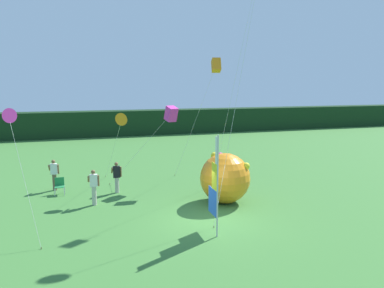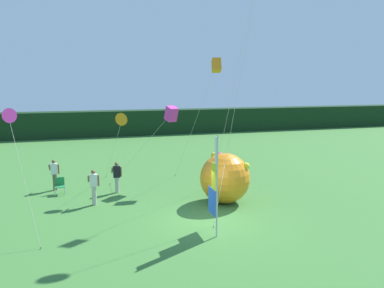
% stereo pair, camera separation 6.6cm
% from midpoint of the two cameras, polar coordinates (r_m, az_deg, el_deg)
% --- Properties ---
extents(ground_plane, '(120.00, 120.00, 0.00)m').
position_cam_midpoint_polar(ground_plane, '(15.90, 2.49, -12.16)').
color(ground_plane, '#3D7533').
extents(distant_treeline, '(80.00, 2.40, 2.81)m').
position_cam_midpoint_polar(distant_treeline, '(42.15, -9.78, 3.33)').
color(distant_treeline, black).
rests_on(distant_treeline, ground).
extents(banner_flag, '(0.06, 1.03, 4.00)m').
position_cam_midpoint_polar(banner_flag, '(14.13, 3.69, -6.78)').
color(banner_flag, '#B7B7BC').
rests_on(banner_flag, ground).
extents(person_near_banner, '(0.55, 0.48, 1.73)m').
position_cam_midpoint_polar(person_near_banner, '(21.46, -20.80, -4.43)').
color(person_near_banner, brown).
rests_on(person_near_banner, ground).
extents(person_mid_field, '(0.55, 0.48, 1.70)m').
position_cam_midpoint_polar(person_mid_field, '(20.04, -11.68, -5.02)').
color(person_mid_field, '#B7B2A3').
rests_on(person_mid_field, ground).
extents(person_far_left, '(0.55, 0.48, 1.76)m').
position_cam_midpoint_polar(person_far_left, '(18.30, -15.13, -6.45)').
color(person_far_left, '#B7B2A3').
rests_on(person_far_left, ground).
extents(inflatable_balloon, '(2.49, 2.49, 2.49)m').
position_cam_midpoint_polar(inflatable_balloon, '(18.02, 5.33, -5.37)').
color(inflatable_balloon, orange).
rests_on(inflatable_balloon, ground).
extents(folding_chair, '(0.51, 0.51, 0.89)m').
position_cam_midpoint_polar(folding_chair, '(20.73, -20.05, -6.05)').
color(folding_chair, '#BCBCC1').
rests_on(folding_chair, ground).
extents(kite_orange_box_0, '(2.55, 1.87, 7.38)m').
position_cam_midpoint_polar(kite_orange_box_0, '(21.94, 3.93, 12.23)').
color(kite_orange_box_0, brown).
rests_on(kite_orange_box_0, ground).
extents(kite_magenta_box_1, '(3.94, 1.36, 4.63)m').
position_cam_midpoint_polar(kite_magenta_box_1, '(20.80, -3.21, 4.76)').
color(kite_magenta_box_1, brown).
rests_on(kite_magenta_box_1, ground).
extents(kite_magenta_delta_2, '(1.35, 2.07, 4.97)m').
position_cam_midpoint_polar(kite_magenta_delta_2, '(15.30, -26.85, 3.90)').
color(kite_magenta_delta_2, brown).
rests_on(kite_magenta_delta_2, ground).
extents(kite_orange_delta_3, '(1.14, 4.20, 4.40)m').
position_cam_midpoint_polar(kite_orange_delta_3, '(19.26, -10.86, 3.86)').
color(kite_orange_delta_3, brown).
rests_on(kite_orange_delta_3, ground).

